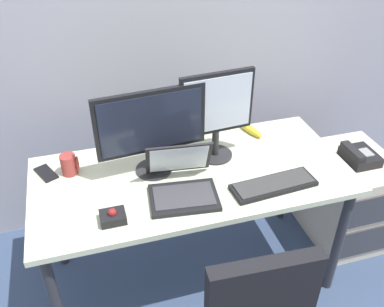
{
  "coord_description": "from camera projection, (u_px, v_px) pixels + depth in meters",
  "views": [
    {
      "loc": [
        -0.47,
        -1.59,
        2.01
      ],
      "look_at": [
        0.0,
        0.0,
        0.86
      ],
      "focal_mm": 39.58,
      "sensor_mm": 36.0,
      "label": 1
    }
  ],
  "objects": [
    {
      "name": "banana",
      "position": [
        250.0,
        129.0,
        2.39
      ],
      "size": [
        0.1,
        0.19,
        0.04
      ],
      "primitive_type": "ellipsoid",
      "rotation": [
        0.0,
        0.0,
        1.89
      ],
      "color": "yellow",
      "rests_on": "desk"
    },
    {
      "name": "monitor_side",
      "position": [
        217.0,
        110.0,
        2.06
      ],
      "size": [
        0.38,
        0.18,
        0.47
      ],
      "color": "#262628",
      "rests_on": "desk"
    },
    {
      "name": "desk_phone",
      "position": [
        359.0,
        156.0,
        2.43
      ],
      "size": [
        0.17,
        0.2,
        0.09
      ],
      "color": "black",
      "rests_on": "file_cabinet"
    },
    {
      "name": "desk",
      "position": [
        192.0,
        186.0,
        2.13
      ],
      "size": [
        1.56,
        0.72,
        0.74
      ],
      "color": "beige",
      "rests_on": "ground"
    },
    {
      "name": "back_wall",
      "position": [
        155.0,
        0.0,
        2.28
      ],
      "size": [
        6.0,
        0.1,
        2.8
      ],
      "primitive_type": "cube",
      "color": "#9C9BA8",
      "rests_on": "ground"
    },
    {
      "name": "file_cabinet",
      "position": [
        347.0,
        197.0,
        2.63
      ],
      "size": [
        0.42,
        0.53,
        0.59
      ],
      "color": "beige",
      "rests_on": "ground"
    },
    {
      "name": "ground_plane",
      "position": [
        192.0,
        273.0,
        2.51
      ],
      "size": [
        8.0,
        8.0,
        0.0
      ],
      "primitive_type": "plane",
      "color": "#364766"
    },
    {
      "name": "coffee_mug",
      "position": [
        69.0,
        164.0,
        2.06
      ],
      "size": [
        0.09,
        0.08,
        0.11
      ],
      "color": "#983531",
      "rests_on": "desk"
    },
    {
      "name": "laptop",
      "position": [
        182.0,
        183.0,
        1.95
      ],
      "size": [
        0.34,
        0.35,
        0.22
      ],
      "color": "black",
      "rests_on": "desk"
    },
    {
      "name": "keyboard",
      "position": [
        274.0,
        185.0,
        1.99
      ],
      "size": [
        0.42,
        0.17,
        0.03
      ],
      "color": "black",
      "rests_on": "desk"
    },
    {
      "name": "cell_phone",
      "position": [
        46.0,
        173.0,
        2.08
      ],
      "size": [
        0.12,
        0.16,
        0.01
      ],
      "primitive_type": "cube",
      "rotation": [
        0.0,
        0.0,
        0.44
      ],
      "color": "black",
      "rests_on": "desk"
    },
    {
      "name": "monitor_main",
      "position": [
        151.0,
        127.0,
        1.96
      ],
      "size": [
        0.53,
        0.18,
        0.44
      ],
      "color": "#262628",
      "rests_on": "desk"
    },
    {
      "name": "trackball_mouse",
      "position": [
        113.0,
        217.0,
        1.8
      ],
      "size": [
        0.11,
        0.09,
        0.07
      ],
      "color": "black",
      "rests_on": "desk"
    }
  ]
}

